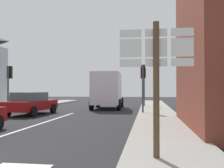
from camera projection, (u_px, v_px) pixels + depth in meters
name	position (u px, v px, depth m)	size (l,w,h in m)	color
ground_plane	(64.00, 116.00, 15.89)	(80.00, 80.00, 0.00)	#232326
sidewalk_right	(160.00, 121.00, 13.12)	(2.45, 44.00, 0.14)	gray
lane_centre_stripe	(36.00, 125.00, 11.93)	(0.16, 12.00, 0.01)	silver
sedan_far	(31.00, 103.00, 16.76)	(2.23, 4.33, 1.47)	maroon
delivery_truck	(107.00, 89.00, 21.87)	(2.64, 5.08, 3.05)	silver
route_sign_post	(156.00, 75.00, 5.82)	(1.66, 0.14, 3.20)	brown
traffic_light_near_right	(143.00, 78.00, 17.11)	(0.30, 0.49, 3.29)	#47474C
traffic_light_near_left	(9.00, 78.00, 18.66)	(0.30, 0.49, 3.34)	#47474C
traffic_light_far_right	(144.00, 78.00, 23.71)	(0.30, 0.49, 3.63)	#47474C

